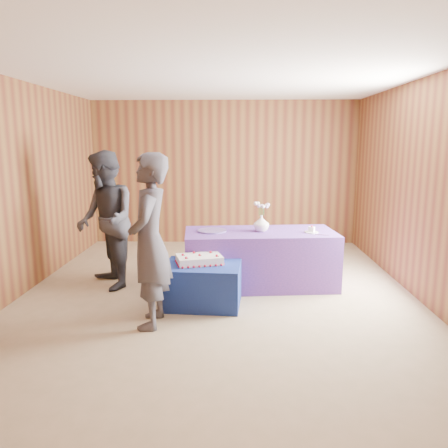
{
  "coord_description": "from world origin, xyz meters",
  "views": [
    {
      "loc": [
        0.23,
        -5.34,
        1.92
      ],
      "look_at": [
        0.08,
        0.1,
        0.9
      ],
      "focal_mm": 35.0,
      "sensor_mm": 36.0,
      "label": 1
    }
  ],
  "objects_px": {
    "cake_table": "(202,284)",
    "sheet_cake": "(199,259)",
    "vase": "(261,223)",
    "guest_right": "(106,220)",
    "guest_left": "(150,241)",
    "serving_table": "(260,258)"
  },
  "relations": [
    {
      "from": "cake_table",
      "to": "sheet_cake",
      "type": "distance_m",
      "value": 0.3
    },
    {
      "from": "vase",
      "to": "sheet_cake",
      "type": "bearing_deg",
      "value": -137.2
    },
    {
      "from": "sheet_cake",
      "to": "guest_right",
      "type": "bearing_deg",
      "value": 140.25
    },
    {
      "from": "cake_table",
      "to": "vase",
      "type": "height_order",
      "value": "vase"
    },
    {
      "from": "guest_left",
      "to": "cake_table",
      "type": "bearing_deg",
      "value": 139.9
    },
    {
      "from": "sheet_cake",
      "to": "guest_right",
      "type": "height_order",
      "value": "guest_right"
    },
    {
      "from": "serving_table",
      "to": "sheet_cake",
      "type": "relative_size",
      "value": 3.19
    },
    {
      "from": "vase",
      "to": "guest_right",
      "type": "bearing_deg",
      "value": -175.83
    },
    {
      "from": "serving_table",
      "to": "sheet_cake",
      "type": "height_order",
      "value": "serving_table"
    },
    {
      "from": "vase",
      "to": "guest_left",
      "type": "bearing_deg",
      "value": -132.26
    },
    {
      "from": "serving_table",
      "to": "guest_right",
      "type": "height_order",
      "value": "guest_right"
    },
    {
      "from": "cake_table",
      "to": "vase",
      "type": "distance_m",
      "value": 1.21
    },
    {
      "from": "serving_table",
      "to": "vase",
      "type": "xyz_separation_m",
      "value": [
        0.01,
        0.01,
        0.48
      ]
    },
    {
      "from": "guest_left",
      "to": "guest_right",
      "type": "bearing_deg",
      "value": -146.75
    },
    {
      "from": "serving_table",
      "to": "sheet_cake",
      "type": "xyz_separation_m",
      "value": [
        -0.76,
        -0.71,
        0.17
      ]
    },
    {
      "from": "vase",
      "to": "guest_left",
      "type": "xyz_separation_m",
      "value": [
        -1.23,
        -1.36,
        0.05
      ]
    },
    {
      "from": "guest_left",
      "to": "guest_right",
      "type": "xyz_separation_m",
      "value": [
        -0.82,
        1.21,
        0.0
      ]
    },
    {
      "from": "cake_table",
      "to": "guest_left",
      "type": "relative_size",
      "value": 0.49
    },
    {
      "from": "sheet_cake",
      "to": "vase",
      "type": "distance_m",
      "value": 1.1
    },
    {
      "from": "serving_table",
      "to": "vase",
      "type": "bearing_deg",
      "value": 28.48
    },
    {
      "from": "vase",
      "to": "guest_left",
      "type": "relative_size",
      "value": 0.12
    },
    {
      "from": "guest_left",
      "to": "vase",
      "type": "bearing_deg",
      "value": 136.88
    }
  ]
}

